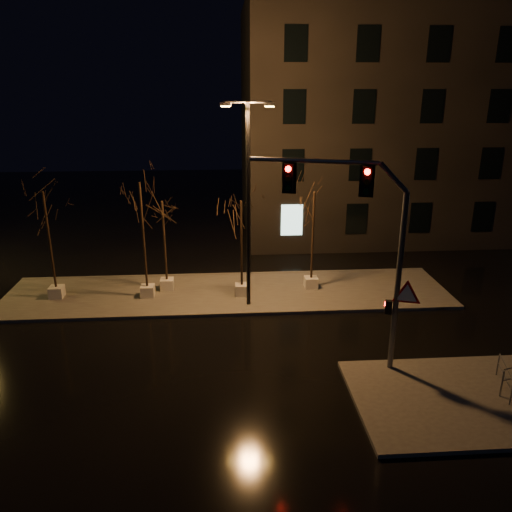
{
  "coord_description": "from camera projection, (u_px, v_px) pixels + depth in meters",
  "views": [
    {
      "loc": [
        -0.2,
        -17.13,
        9.97
      ],
      "look_at": [
        1.24,
        3.67,
        2.8
      ],
      "focal_mm": 35.0,
      "sensor_mm": 36.0,
      "label": 1
    }
  ],
  "objects": [
    {
      "name": "streetlight_main",
      "position": [
        248.0,
        193.0,
        21.9
      ],
      "size": [
        2.3,
        0.58,
        9.2
      ],
      "rotation": [
        0.0,
        0.0,
        -0.14
      ],
      "color": "black",
      "rests_on": "median"
    },
    {
      "name": "tree_3",
      "position": [
        241.0,
        223.0,
        23.45
      ],
      "size": [
        1.8,
        1.8,
        4.86
      ],
      "color": "beige",
      "rests_on": "median"
    },
    {
      "name": "building",
      "position": [
        423.0,
        122.0,
        34.88
      ],
      "size": [
        25.0,
        12.0,
        15.0
      ],
      "primitive_type": "cube",
      "color": "black",
      "rests_on": "ground"
    },
    {
      "name": "tree_2",
      "position": [
        163.0,
        221.0,
        24.16
      ],
      "size": [
        1.8,
        1.8,
        4.68
      ],
      "color": "beige",
      "rests_on": "median"
    },
    {
      "name": "sidewalk_corner",
      "position": [
        458.0,
        399.0,
        16.58
      ],
      "size": [
        7.0,
        5.0,
        0.15
      ],
      "primitive_type": "cube",
      "color": "#47443F",
      "rests_on": "ground"
    },
    {
      "name": "guard_rail_b",
      "position": [
        505.0,
        375.0,
        16.82
      ],
      "size": [
        0.54,
        1.77,
        0.87
      ],
      "rotation": [
        0.0,
        0.0,
        1.29
      ],
      "color": "#515258",
      "rests_on": "sidewalk_corner"
    },
    {
      "name": "tree_4",
      "position": [
        314.0,
        214.0,
        24.27
      ],
      "size": [
        1.8,
        1.8,
        5.1
      ],
      "color": "beige",
      "rests_on": "median"
    },
    {
      "name": "traffic_signal_mast",
      "position": [
        365.0,
        237.0,
        16.99
      ],
      "size": [
        5.89,
        1.93,
        7.5
      ],
      "rotation": [
        0.0,
        0.0,
        -0.3
      ],
      "color": "#515258",
      "rests_on": "sidewalk_corner"
    },
    {
      "name": "median",
      "position": [
        228.0,
        293.0,
        25.05
      ],
      "size": [
        22.0,
        5.0,
        0.15
      ],
      "primitive_type": "cube",
      "color": "#47443F",
      "rests_on": "ground"
    },
    {
      "name": "ground",
      "position": [
        231.0,
        355.0,
        19.42
      ],
      "size": [
        90.0,
        90.0,
        0.0
      ],
      "primitive_type": "plane",
      "color": "black",
      "rests_on": "ground"
    },
    {
      "name": "tree_0",
      "position": [
        46.0,
        216.0,
        23.04
      ],
      "size": [
        1.8,
        1.8,
        5.39
      ],
      "color": "beige",
      "rests_on": "median"
    },
    {
      "name": "tree_1",
      "position": [
        141.0,
        209.0,
        23.04
      ],
      "size": [
        1.8,
        1.8,
        5.79
      ],
      "color": "beige",
      "rests_on": "median"
    }
  ]
}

